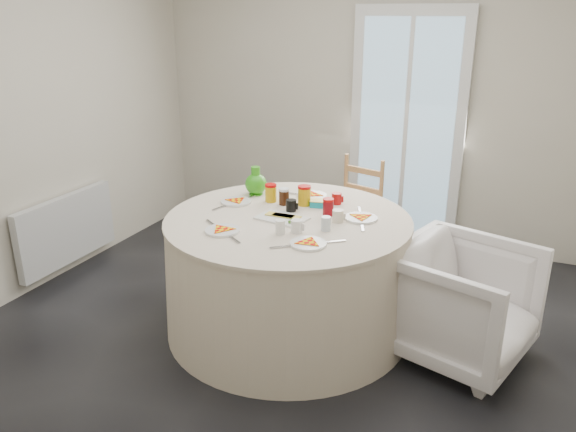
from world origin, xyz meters
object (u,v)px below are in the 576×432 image
at_px(radiator, 67,229).
at_px(wooden_chair, 351,213).
at_px(armchair, 462,299).
at_px(table, 288,276).
at_px(green_pitcher, 256,184).

bearing_deg(radiator, wooden_chair, 26.95).
bearing_deg(radiator, armchair, 0.62).
distance_m(radiator, wooden_chair, 2.32).
xyz_separation_m(wooden_chair, armchair, (1.02, -1.02, -0.08)).
bearing_deg(wooden_chair, armchair, -27.79).
relative_size(radiator, armchair, 1.25).
relative_size(table, armchair, 2.05).
xyz_separation_m(radiator, armchair, (3.09, 0.03, 0.01)).
height_order(radiator, table, table).
xyz_separation_m(table, armchair, (1.11, 0.09, 0.02)).
relative_size(wooden_chair, green_pitcher, 4.56).
bearing_deg(armchair, radiator, 107.82).
distance_m(radiator, armchair, 3.09).
relative_size(radiator, table, 0.61).
xyz_separation_m(table, wooden_chair, (0.09, 1.11, 0.09)).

